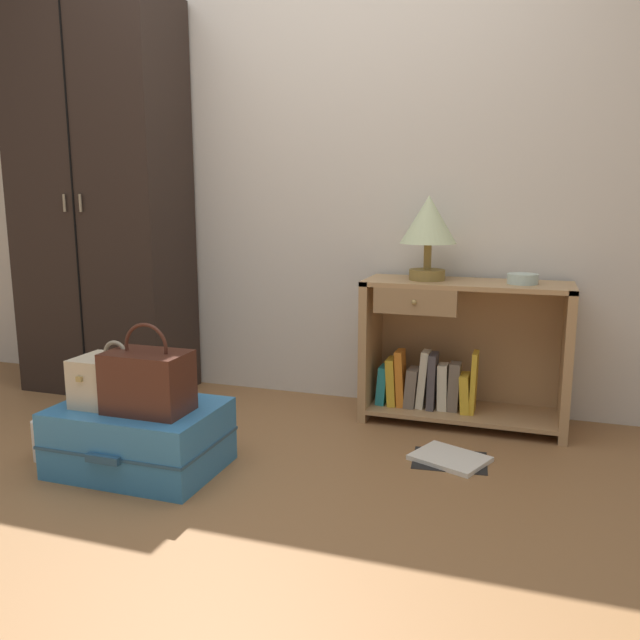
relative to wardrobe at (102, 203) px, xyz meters
name	(u,v)px	position (x,y,z in m)	size (l,w,h in m)	color
ground_plane	(191,515)	(1.20, -1.20, -1.05)	(9.00, 9.00, 0.00)	olive
back_wall	(326,155)	(1.20, 0.30, 0.25)	(6.40, 0.10, 2.60)	silver
wardrobe	(102,203)	(0.00, 0.00, 0.00)	(0.90, 0.47, 2.10)	black
bookshelf	(456,354)	(1.94, 0.05, -0.72)	(0.96, 0.37, 0.69)	tan
table_lamp	(429,224)	(1.79, 0.04, -0.10)	(0.27, 0.27, 0.40)	olive
bowl	(523,279)	(2.23, 0.04, -0.34)	(0.14, 0.14, 0.05)	silver
suitcase_large	(140,437)	(0.82, -0.93, -0.92)	(0.65, 0.47, 0.27)	teal
train_case	(117,382)	(0.75, -0.96, -0.69)	(0.32, 0.22, 0.27)	beige
handbag	(148,381)	(0.90, -0.98, -0.66)	(0.31, 0.20, 0.35)	#472319
bottle	(41,439)	(0.38, -0.99, -0.96)	(0.07, 0.07, 0.20)	white
open_book_on_floor	(450,459)	(1.99, -0.45, -1.04)	(0.35, 0.32, 0.02)	white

